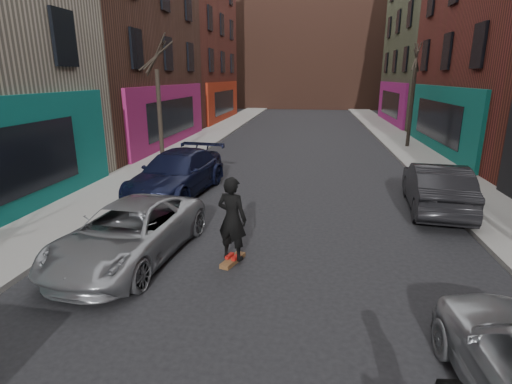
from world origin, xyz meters
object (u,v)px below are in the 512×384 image
(tree_right_far, at_px, (414,85))
(parked_left_end, at_px, (177,173))
(parked_right_end, at_px, (436,187))
(skateboarder, at_px, (232,219))
(tree_left_far, at_px, (158,90))
(skateboard, at_px, (233,260))
(parked_left_far, at_px, (129,232))

(tree_right_far, height_order, parked_left_end, tree_right_far)
(parked_right_end, xyz_separation_m, skateboarder, (-5.47, -4.48, 0.30))
(tree_left_far, distance_m, skateboard, 11.64)
(skateboard, bearing_deg, parked_right_end, 57.72)
(parked_left_end, distance_m, skateboarder, 5.85)
(tree_left_far, xyz_separation_m, parked_left_far, (3.00, -9.91, -2.75))
(tree_right_far, height_order, skateboarder, tree_right_far)
(tree_left_far, height_order, skateboarder, tree_left_far)
(tree_left_far, relative_size, parked_left_end, 1.27)
(tree_right_far, bearing_deg, parked_left_end, -133.02)
(parked_right_end, height_order, skateboarder, skateboarder)
(parked_left_end, height_order, skateboard, parked_left_end)
(parked_left_far, distance_m, parked_left_end, 5.20)
(parked_left_end, bearing_deg, tree_left_far, 123.24)
(tree_left_far, relative_size, parked_left_far, 1.42)
(parked_left_end, bearing_deg, tree_right_far, 53.86)
(tree_right_far, distance_m, parked_left_far, 18.71)
(tree_left_far, height_order, skateboard, tree_left_far)
(tree_left_far, distance_m, parked_right_end, 12.32)
(parked_left_end, distance_m, skateboard, 5.89)
(tree_right_far, xyz_separation_m, skateboarder, (-7.07, -15.79, -2.50))
(parked_left_far, height_order, parked_left_end, parked_left_end)
(tree_left_far, bearing_deg, skateboarder, -61.46)
(tree_left_far, xyz_separation_m, parked_right_end, (10.80, -5.31, -2.65))
(tree_right_far, xyz_separation_m, parked_right_end, (-1.60, -11.31, -2.80))
(skateboarder, bearing_deg, parked_right_end, -122.28)
(skateboard, distance_m, skateboarder, 0.98)
(tree_right_far, distance_m, skateboard, 17.65)
(parked_left_far, height_order, skateboard, parked_left_far)
(skateboard, xyz_separation_m, skateboarder, (-0.00, 0.00, 0.98))
(tree_left_far, relative_size, skateboarder, 3.48)
(parked_right_end, bearing_deg, skateboarder, 45.68)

